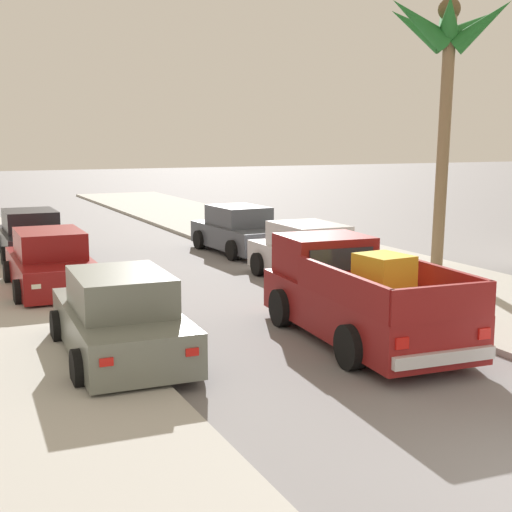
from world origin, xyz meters
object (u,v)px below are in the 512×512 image
Objects in this scene: pickup_truck at (356,297)px; car_left_near at (239,231)px; car_right_far at (309,255)px; car_right_mid at (51,264)px; car_left_mid at (120,319)px; palm_tree_right_fore at (447,46)px; car_right_near at (31,237)px.

pickup_truck is 10.55m from car_left_near.
pickup_truck is 1.25× the size of car_right_far.
car_left_mid is at bearing -88.13° from car_right_mid.
car_left_mid is at bearing 172.12° from pickup_truck.
car_left_mid is 0.57× the size of palm_tree_right_fore.
car_left_mid is (-4.38, 0.61, -0.09)m from pickup_truck.
pickup_truck reaches higher than car_right_near.
palm_tree_right_fore is at bearing -54.55° from car_left_near.
pickup_truck reaches higher than car_right_far.
car_left_near is at bearing 29.06° from car_right_mid.
car_right_far is (-0.26, -5.20, 0.00)m from car_left_near.
pickup_truck is 1.23× the size of car_left_near.
pickup_truck is at bearing -55.36° from car_right_mid.
palm_tree_right_fore is (10.33, 4.33, 5.53)m from car_left_mid.
car_right_near is 11.25m from car_left_mid.
pickup_truck is at bearing -101.54° from car_left_near.
car_right_mid is (-0.20, 6.01, 0.00)m from car_left_mid.
car_right_near is 9.13m from car_right_far.
car_right_far is (6.18, -6.73, 0.00)m from car_right_near.
car_right_mid is (-0.24, -5.24, 0.00)m from car_right_near.
car_right_far is 0.57× the size of palm_tree_right_fore.
car_left_near is 1.01× the size of car_right_far.
car_left_near is at bearing 78.46° from pickup_truck.
car_right_far is at bearing 177.28° from palm_tree_right_fore.
pickup_truck is 12.62m from car_right_near.
palm_tree_right_fore is (4.10, -0.19, 5.53)m from car_right_far.
car_right_near is (-6.44, 1.53, 0.00)m from car_left_near.
car_left_near is 1.01× the size of car_right_mid.
car_right_mid is (-6.68, -3.71, 0.00)m from car_left_near.
pickup_truck is 1.24× the size of car_right_mid.
car_left_near is 11.69m from car_left_mid.
car_right_mid is 0.57× the size of palm_tree_right_fore.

